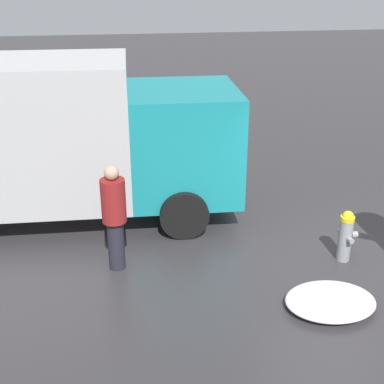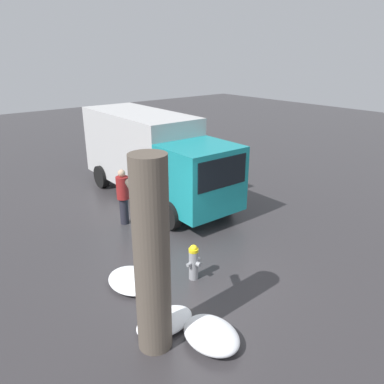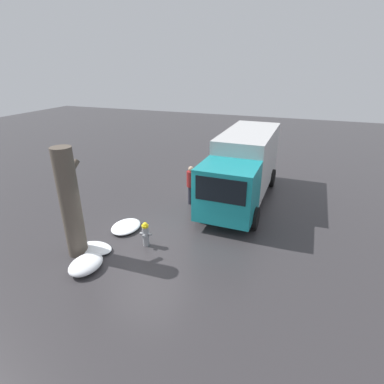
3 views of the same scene
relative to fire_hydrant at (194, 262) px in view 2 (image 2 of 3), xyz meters
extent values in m
plane|color=#333033|center=(0.00, 0.00, -0.47)|extent=(60.00, 60.00, 0.00)
cylinder|color=gray|center=(0.00, 0.00, -0.10)|extent=(0.23, 0.23, 0.74)
cylinder|color=yellow|center=(0.00, 0.00, 0.31)|extent=(0.24, 0.24, 0.08)
sphere|color=yellow|center=(0.00, 0.00, 0.35)|extent=(0.19, 0.19, 0.19)
cylinder|color=gray|center=(-0.16, -0.02, -0.01)|extent=(0.11, 0.12, 0.11)
cylinder|color=gray|center=(0.02, -0.16, -0.01)|extent=(0.10, 0.11, 0.09)
cylinder|color=gray|center=(-0.02, 0.16, -0.01)|extent=(0.10, 0.11, 0.09)
cylinder|color=brown|center=(-1.22, 1.95, 1.39)|extent=(0.64, 0.64, 3.72)
cylinder|color=brown|center=(-0.93, 1.95, 2.43)|extent=(0.73, 0.18, 0.59)
cube|color=teal|center=(2.45, -2.30, 1.01)|extent=(2.09, 2.25, 2.06)
cube|color=black|center=(1.42, -2.27, 1.42)|extent=(0.07, 1.85, 0.90)
cube|color=#BCBCBC|center=(6.08, -2.38, 1.30)|extent=(5.27, 2.33, 2.64)
cylinder|color=black|center=(2.53, -3.40, -0.02)|extent=(0.91, 0.30, 0.90)
cylinder|color=black|center=(2.58, -1.20, -0.02)|extent=(0.91, 0.30, 0.90)
cylinder|color=black|center=(7.36, -3.52, -0.02)|extent=(0.91, 0.30, 0.90)
cylinder|color=black|center=(7.41, -1.31, -0.02)|extent=(0.91, 0.30, 0.90)
cylinder|color=#23232D|center=(3.81, -0.29, -0.04)|extent=(0.27, 0.27, 0.86)
cylinder|color=maroon|center=(3.81, -0.29, 0.75)|extent=(0.39, 0.39, 0.72)
sphere|color=tan|center=(3.81, -0.29, 1.22)|extent=(0.23, 0.23, 0.23)
ellipsoid|color=white|center=(0.73, 1.28, -0.36)|extent=(1.34, 1.05, 0.23)
ellipsoid|color=white|center=(-1.87, 1.12, -0.29)|extent=(1.22, 0.92, 0.37)
ellipsoid|color=white|center=(-0.91, 1.51, -0.38)|extent=(0.82, 1.25, 0.17)
camera|label=1|loc=(3.66, 7.45, 4.26)|focal=50.00mm
camera|label=2|loc=(-6.00, 4.99, 4.74)|focal=35.00mm
camera|label=3|loc=(-7.96, -4.68, 5.50)|focal=28.00mm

